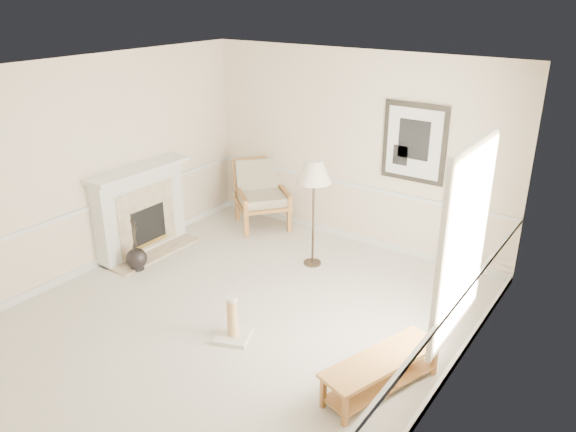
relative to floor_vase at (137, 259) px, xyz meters
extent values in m
plane|color=silver|center=(1.94, -0.11, -0.16)|extent=(5.50, 5.50, 0.00)
cube|color=beige|center=(1.94, 2.64, 1.29)|extent=(5.00, 0.04, 2.90)
cube|color=beige|center=(-0.56, -0.11, 1.29)|extent=(0.04, 5.50, 2.90)
cube|color=beige|center=(4.44, -0.11, 1.29)|extent=(0.04, 5.50, 2.90)
cube|color=white|center=(1.94, -0.11, 2.74)|extent=(5.00, 5.50, 0.04)
cube|color=white|center=(1.94, 2.62, -0.11)|extent=(4.95, 0.04, 0.10)
cube|color=white|center=(1.94, 2.62, 0.74)|extent=(4.95, 0.04, 0.05)
cube|color=white|center=(4.40, 0.29, 1.34)|extent=(0.03, 1.20, 1.80)
cube|color=white|center=(4.39, 0.29, 1.34)|extent=(0.05, 1.34, 1.94)
cube|color=black|center=(2.89, 2.61, 1.54)|extent=(0.92, 0.04, 1.10)
cube|color=white|center=(2.89, 2.58, 1.54)|extent=(0.78, 0.01, 0.96)
cube|color=black|center=(2.89, 2.58, 1.59)|extent=(0.45, 0.01, 0.55)
cube|color=white|center=(-0.42, 0.49, 0.47)|extent=(0.28, 1.50, 1.25)
cube|color=white|center=(-0.37, 0.49, 1.12)|extent=(0.46, 1.64, 0.06)
cube|color=#C6B28E|center=(-0.27, 0.49, 0.39)|extent=(0.02, 1.05, 0.95)
cube|color=black|center=(-0.26, 0.49, 0.26)|extent=(0.02, 0.62, 0.58)
cube|color=gold|center=(-0.26, 0.49, 0.00)|extent=(0.01, 0.66, 0.05)
cube|color=#C6B28E|center=(-0.26, 0.49, -0.14)|extent=(0.60, 1.50, 0.03)
sphere|color=black|center=(0.00, 0.00, 0.01)|extent=(0.29, 0.29, 0.29)
cylinder|color=black|center=(0.00, 0.00, -0.12)|extent=(0.19, 0.19, 0.08)
cylinder|color=black|center=(0.00, 0.00, 0.39)|extent=(0.06, 0.12, 0.46)
cylinder|color=black|center=(0.00, 0.00, 0.36)|extent=(0.07, 0.14, 0.38)
cylinder|color=black|center=(0.00, 0.00, 0.43)|extent=(0.04, 0.06, 0.55)
cube|color=#A46835|center=(0.57, 1.74, 0.06)|extent=(0.10, 0.10, 0.44)
cube|color=#A46835|center=(0.02, 2.19, 0.06)|extent=(0.10, 0.10, 0.44)
cube|color=#A46835|center=(1.02, 2.29, 0.06)|extent=(0.10, 0.10, 0.44)
cube|color=#A46835|center=(0.47, 2.74, 0.06)|extent=(0.10, 0.10, 0.44)
cube|color=#A46835|center=(0.52, 2.24, 0.24)|extent=(1.13, 1.13, 0.06)
cube|color=#A46835|center=(0.24, 2.47, 0.60)|extent=(0.65, 0.74, 0.63)
cube|color=#A46835|center=(0.30, 1.96, 0.44)|extent=(0.67, 0.56, 0.06)
cube|color=#A46835|center=(0.75, 2.52, 0.44)|extent=(0.67, 0.56, 0.06)
cube|color=beige|center=(0.52, 2.24, 0.35)|extent=(1.03, 1.03, 0.14)
cube|color=beige|center=(0.29, 2.43, 0.62)|extent=(0.64, 0.71, 0.56)
cylinder|color=black|center=(1.94, 1.55, -0.14)|extent=(0.25, 0.25, 0.03)
cylinder|color=black|center=(1.94, 1.55, 0.56)|extent=(0.03, 0.03, 1.39)
cone|color=beige|center=(1.94, 1.55, 1.23)|extent=(0.54, 0.54, 0.31)
cube|color=#A46835|center=(3.95, -0.36, 0.20)|extent=(0.81, 1.39, 0.04)
cube|color=#A46835|center=(3.95, -0.36, -0.06)|extent=(0.72, 1.29, 0.03)
cube|color=#A46835|center=(3.61, -0.89, 0.01)|extent=(0.06, 0.06, 0.34)
cube|color=#A46835|center=(3.90, -0.99, 0.01)|extent=(0.06, 0.06, 0.34)
cube|color=#A46835|center=(4.00, 0.26, 0.01)|extent=(0.06, 0.06, 0.34)
cube|color=#A46835|center=(4.29, 0.17, 0.01)|extent=(0.06, 0.06, 0.34)
cube|color=white|center=(2.18, -0.52, -0.13)|extent=(0.48, 0.48, 0.05)
cylinder|color=tan|center=(2.18, -0.52, 0.11)|extent=(0.12, 0.12, 0.45)
cylinder|color=white|center=(2.18, -0.52, 0.36)|extent=(0.14, 0.14, 0.04)
camera|label=1|loc=(5.75, -4.56, 3.56)|focal=35.00mm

